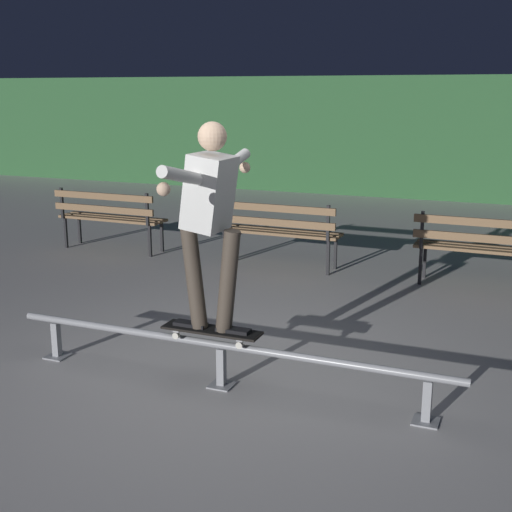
# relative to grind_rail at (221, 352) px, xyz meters

# --- Properties ---
(ground_plane) EXTENTS (90.00, 90.00, 0.00)m
(ground_plane) POSITION_rel_grind_rail_xyz_m (0.00, 0.19, -0.28)
(ground_plane) COLOR #ADAAA8
(hedge_backdrop) EXTENTS (24.00, 1.20, 2.52)m
(hedge_backdrop) POSITION_rel_grind_rail_xyz_m (0.00, 10.43, 0.98)
(hedge_backdrop) COLOR #2D5B33
(hedge_backdrop) RESTS_ON ground
(grind_rail) EXTENTS (3.65, 0.18, 0.37)m
(grind_rail) POSITION_rel_grind_rail_xyz_m (0.00, 0.00, 0.00)
(grind_rail) COLOR gray
(grind_rail) RESTS_ON ground
(skateboard) EXTENTS (0.78, 0.20, 0.09)m
(skateboard) POSITION_rel_grind_rail_xyz_m (-0.08, 0.00, 0.16)
(skateboard) COLOR black
(skateboard) RESTS_ON grind_rail
(skateboarder) EXTENTS (0.62, 1.41, 1.56)m
(skateboarder) POSITION_rel_grind_rail_xyz_m (-0.07, 0.00, 1.10)
(skateboarder) COLOR black
(skateboarder) RESTS_ON skateboard
(park_bench_leftmost) EXTENTS (1.60, 0.43, 0.88)m
(park_bench_leftmost) POSITION_rel_grind_rail_xyz_m (-3.38, 3.50, 0.26)
(park_bench_leftmost) COLOR black
(park_bench_leftmost) RESTS_ON ground
(park_bench_left_center) EXTENTS (1.60, 0.43, 0.88)m
(park_bench_left_center) POSITION_rel_grind_rail_xyz_m (-0.85, 3.50, 0.26)
(park_bench_left_center) COLOR black
(park_bench_left_center) RESTS_ON ground
(park_bench_right_center) EXTENTS (1.60, 0.43, 0.88)m
(park_bench_right_center) POSITION_rel_grind_rail_xyz_m (1.67, 3.50, 0.26)
(park_bench_right_center) COLOR black
(park_bench_right_center) RESTS_ON ground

